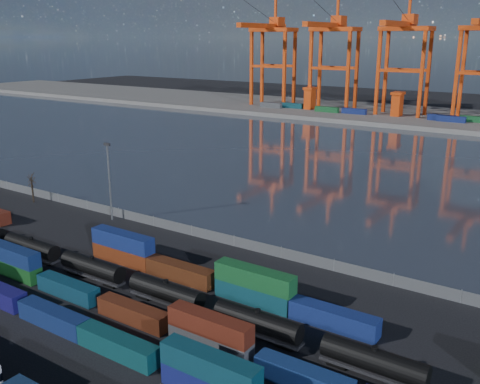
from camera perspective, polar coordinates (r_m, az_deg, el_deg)
The scene contains 13 objects.
ground at distance 80.35m, azimuth -12.18°, elevation -11.90°, with size 700.00×700.00×0.00m, color black.
harbor_water at distance 166.32m, azimuth 14.45°, elevation 2.69°, with size 700.00×700.00×0.00m, color #282F3A.
far_quay at distance 266.17m, azimuth 22.13°, elevation 7.15°, with size 700.00×70.00×2.00m, color #514F4C.
container_row_south at distance 77.65m, azimuth -19.65°, elevation -12.00°, with size 140.75×2.43×5.18m.
container_row_mid at distance 85.51m, azimuth -18.34°, elevation -9.27°, with size 140.12×2.34×4.98m.
container_row_north at distance 93.62m, azimuth -11.85°, elevation -6.42°, with size 142.47×2.55×5.43m.
tanker_string at distance 83.99m, azimuth -11.90°, elevation -9.10°, with size 90.18×2.72×3.90m.
waterfront_fence at distance 99.41m, azimuth -0.64°, elevation -5.26°, with size 160.12×0.12×2.20m.
bare_tree at distance 133.87m, azimuth -21.29°, elevation 0.42°, with size 1.86×1.83×7.18m.
yard_light_mast at distance 114.33m, azimuth -13.77°, elevation 1.51°, with size 1.60×0.40×16.60m.
gantry_cranes at distance 258.87m, azimuth 21.00°, elevation 14.95°, with size 197.85×43.88×59.41m.
quay_containers at distance 254.26m, azimuth 19.06°, elevation 7.61°, with size 172.58×10.99×2.60m.
straddle_carriers at distance 256.12m, azimuth 21.27°, elevation 8.48°, with size 140.00×7.00×11.10m.
Camera 1 is at (52.07, -48.49, 37.32)m, focal length 40.00 mm.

